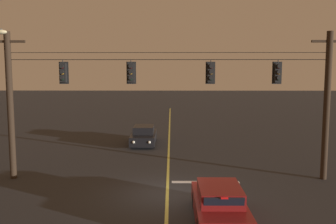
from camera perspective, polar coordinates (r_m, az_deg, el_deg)
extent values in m
plane|color=#28282B|center=(16.76, -0.11, -12.82)|extent=(180.00, 180.00, 0.00)
cube|color=#D1C64C|center=(24.85, 0.11, -6.43)|extent=(0.14, 60.00, 0.01)
cube|color=silver|center=(18.55, 5.94, -10.93)|extent=(3.40, 0.36, 0.01)
cylinder|color=#2D2116|center=(20.07, -23.62, 0.82)|extent=(0.32, 0.32, 7.51)
cube|color=#2D2116|center=(20.05, -24.05, 10.13)|extent=(1.80, 0.12, 0.12)
cylinder|color=slate|center=(20.02, -24.00, 9.13)|extent=(0.12, 0.12, 0.18)
cylinder|color=#2D2116|center=(19.93, 23.74, 0.78)|extent=(0.32, 0.32, 7.51)
cube|color=#2D2116|center=(19.91, 24.17, 10.15)|extent=(1.80, 0.12, 0.12)
cylinder|color=slate|center=(19.88, 24.12, 9.15)|extent=(0.12, 0.12, 0.18)
cylinder|color=black|center=(18.24, -0.03, 8.27)|extent=(16.07, 0.03, 0.03)
cylinder|color=black|center=(18.25, -0.03, 9.37)|extent=(16.07, 0.02, 0.02)
cylinder|color=black|center=(19.03, -16.28, 7.67)|extent=(0.04, 0.04, 0.18)
cube|color=black|center=(19.03, -16.23, 5.95)|extent=(0.32, 0.26, 0.96)
cube|color=black|center=(19.17, -16.10, 5.96)|extent=(0.48, 0.03, 1.12)
sphere|color=#380A0A|center=(18.88, -16.40, 6.82)|extent=(0.17, 0.17, 0.17)
cylinder|color=black|center=(18.84, -16.44, 6.95)|extent=(0.20, 0.10, 0.20)
sphere|color=orange|center=(18.88, -16.37, 5.94)|extent=(0.17, 0.17, 0.17)
cylinder|color=black|center=(18.84, -16.41, 6.07)|extent=(0.20, 0.10, 0.20)
sphere|color=black|center=(18.88, -16.34, 5.07)|extent=(0.17, 0.17, 0.17)
cylinder|color=black|center=(18.84, -16.38, 5.20)|extent=(0.20, 0.10, 0.20)
cylinder|color=black|center=(18.35, -5.88, 7.94)|extent=(0.04, 0.04, 0.18)
cube|color=black|center=(18.34, -5.86, 6.16)|extent=(0.32, 0.26, 0.96)
cube|color=black|center=(18.49, -5.81, 6.16)|extent=(0.48, 0.03, 1.12)
sphere|color=#380A0A|center=(18.18, -5.93, 7.07)|extent=(0.17, 0.17, 0.17)
cylinder|color=black|center=(18.14, -5.95, 7.20)|extent=(0.20, 0.10, 0.20)
sphere|color=orange|center=(18.18, -5.92, 6.16)|extent=(0.17, 0.17, 0.17)
cylinder|color=black|center=(18.14, -5.94, 6.29)|extent=(0.20, 0.10, 0.20)
sphere|color=black|center=(18.19, -5.91, 5.25)|extent=(0.17, 0.17, 0.17)
cylinder|color=black|center=(18.15, -5.92, 5.38)|extent=(0.20, 0.10, 0.20)
cylinder|color=black|center=(18.34, 6.77, 7.93)|extent=(0.04, 0.04, 0.18)
cube|color=black|center=(18.34, 6.75, 6.15)|extent=(0.32, 0.26, 0.96)
cube|color=black|center=(18.48, 6.70, 6.15)|extent=(0.48, 0.03, 1.12)
sphere|color=#380A0A|center=(18.18, 6.82, 7.06)|extent=(0.17, 0.17, 0.17)
cylinder|color=black|center=(18.14, 6.83, 7.19)|extent=(0.20, 0.10, 0.20)
sphere|color=orange|center=(18.18, 6.81, 6.15)|extent=(0.17, 0.17, 0.17)
cylinder|color=black|center=(18.14, 6.82, 6.28)|extent=(0.20, 0.10, 0.20)
sphere|color=black|center=(18.18, 6.79, 5.24)|extent=(0.17, 0.17, 0.17)
cylinder|color=black|center=(18.14, 6.81, 5.37)|extent=(0.20, 0.10, 0.20)
cylinder|color=black|center=(19.00, 16.99, 7.65)|extent=(0.04, 0.04, 0.18)
cube|color=black|center=(18.99, 16.93, 5.93)|extent=(0.32, 0.26, 0.96)
cube|color=black|center=(19.13, 16.81, 5.93)|extent=(0.48, 0.03, 1.12)
sphere|color=#380A0A|center=(18.84, 17.10, 6.80)|extent=(0.17, 0.17, 0.17)
cylinder|color=black|center=(18.80, 17.14, 6.93)|extent=(0.20, 0.10, 0.20)
sphere|color=orange|center=(18.84, 17.07, 5.92)|extent=(0.17, 0.17, 0.17)
cylinder|color=black|center=(18.80, 17.11, 6.05)|extent=(0.20, 0.10, 0.20)
sphere|color=black|center=(18.84, 17.04, 5.05)|extent=(0.17, 0.17, 0.17)
cylinder|color=black|center=(18.80, 17.08, 5.17)|extent=(0.20, 0.10, 0.20)
cube|color=maroon|center=(13.92, 8.05, -14.77)|extent=(1.80, 4.30, 0.68)
cube|color=maroon|center=(13.60, 8.16, -12.55)|extent=(1.51, 2.15, 0.54)
cube|color=black|center=(14.48, 7.66, -11.36)|extent=(1.40, 0.21, 0.48)
cube|color=black|center=(12.61, 8.82, -14.11)|extent=(1.37, 0.18, 0.46)
cylinder|color=black|center=(15.15, 4.31, -13.69)|extent=(0.22, 0.64, 0.64)
cylinder|color=black|center=(15.33, 10.39, -13.53)|extent=(0.22, 0.64, 0.64)
cube|color=red|center=(12.43, 8.91, -13.29)|extent=(0.24, 0.04, 0.06)
cube|color=black|center=(27.73, -3.84, -4.03)|extent=(1.80, 4.30, 0.68)
cube|color=black|center=(27.74, -3.83, -2.75)|extent=(1.51, 2.15, 0.54)
cube|color=black|center=(26.82, -3.98, -3.07)|extent=(1.40, 0.21, 0.48)
cube|color=black|center=(28.79, -3.67, -2.41)|extent=(1.37, 0.18, 0.46)
cylinder|color=black|center=(26.41, -2.34, -4.96)|extent=(0.22, 0.64, 0.64)
cylinder|color=black|center=(26.53, -5.77, -4.94)|extent=(0.22, 0.64, 0.64)
cylinder|color=black|center=(29.02, -2.08, -3.93)|extent=(0.22, 0.64, 0.64)
cylinder|color=black|center=(29.14, -5.20, -3.91)|extent=(0.22, 0.64, 0.64)
sphere|color=white|center=(25.55, -2.96, -4.79)|extent=(0.20, 0.20, 0.20)
sphere|color=white|center=(25.64, -5.46, -4.77)|extent=(0.20, 0.20, 0.20)
ellipsoid|color=beige|center=(18.93, -24.85, 11.39)|extent=(0.56, 0.30, 0.22)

